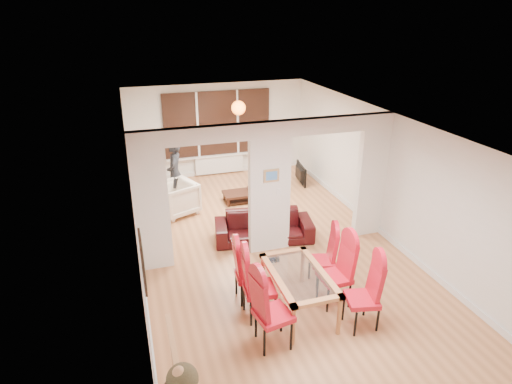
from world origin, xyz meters
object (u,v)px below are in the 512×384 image
dining_table (298,292)px  coffee_table (245,196)px  dining_chair_rc (323,257)px  armchair (176,198)px  dining_chair_lb (259,284)px  bottle (251,186)px  sofa (264,227)px  television (298,174)px  bowl (252,188)px  dining_chair_ra (363,294)px  dining_chair_lc (249,271)px  dining_chair_la (274,310)px  person (175,173)px  dining_chair_rb (335,272)px

dining_table → coffee_table: bearing=85.1°
dining_chair_rc → armchair: 4.09m
dining_chair_lb → bottle: (1.14, 4.22, -0.18)m
sofa → television: size_ratio=2.23×
television → bottle: bearing=124.5°
bottle → bowl: size_ratio=1.29×
armchair → dining_table: bearing=-4.4°
dining_chair_ra → sofa: (-0.56, 2.95, -0.27)m
dining_chair_lc → armchair: bearing=105.7°
dining_chair_rc → bowl: 3.85m
dining_chair_la → coffee_table: 5.03m
dining_chair_la → bottle: bearing=66.6°
person → coffee_table: bearing=90.6°
dining_chair_la → television: (2.72, 5.66, -0.33)m
dining_table → dining_chair_ra: (0.76, -0.62, 0.22)m
coffee_table → bottle: size_ratio=3.59×
dining_chair_la → dining_chair_lb: 0.64m
bowl → sofa: bearing=-99.9°
bottle → dining_chair_lc: bearing=-107.3°
armchair → bottle: bearing=72.5°
dining_chair_rb → television: size_ratio=1.29×
dining_chair_lb → sofa: (0.82, 2.27, -0.29)m
dining_chair_rb → person: person is taller
bowl → dining_chair_rb: bearing=-89.2°
sofa → armchair: armchair is taller
dining_chair_rb → bottle: dining_chair_rb is taller
dining_chair_lc → dining_chair_ra: dining_chair_ra is taller
dining_table → person: 4.88m
dining_chair_lc → bowl: size_ratio=4.52×
person → bowl: size_ratio=6.79×
dining_chair_ra → television: dining_chair_ra is taller
dining_chair_rb → armchair: size_ratio=1.35×
dining_chair_rc → sofa: 1.84m
dining_table → bowl: (0.56, 4.41, -0.06)m
dining_chair_la → dining_table: bearing=32.9°
dining_chair_lb → armchair: size_ratio=1.37×
person → dining_chair_lc: bearing=21.7°
sofa → dining_chair_rb: bearing=-69.6°
dining_chair_rc → sofa: size_ratio=0.51×
dining_chair_lb → bowl: 4.51m
dining_table → person: bearing=105.2°
coffee_table → television: bearing=23.6°
dining_table → sofa: dining_table is taller
dining_chair_ra → armchair: size_ratio=1.32×
dining_table → bottle: bearing=83.1°
armchair → television: 3.59m
dining_chair_lc → person: bearing=103.2°
person → bottle: bearing=90.3°
coffee_table → person: bearing=167.5°
dining_chair_la → coffee_table: dining_chair_la is taller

